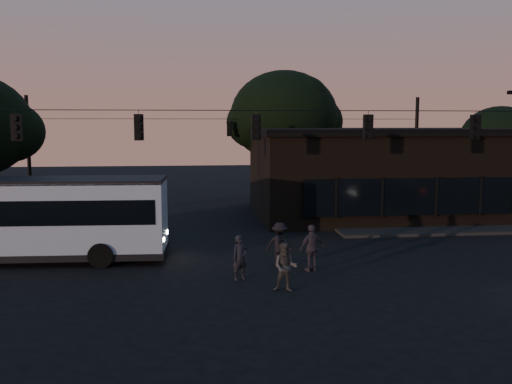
{
  "coord_description": "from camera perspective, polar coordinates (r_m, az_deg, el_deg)",
  "views": [
    {
      "loc": [
        -2.48,
        -18.23,
        5.69
      ],
      "look_at": [
        0.0,
        4.0,
        3.0
      ],
      "focal_mm": 40.0,
      "sensor_mm": 36.0,
      "label": 1
    }
  ],
  "objects": [
    {
      "name": "tree_right",
      "position": [
        41.63,
        23.19,
        4.85
      ],
      "size": [
        5.2,
        5.2,
        6.86
      ],
      "color": "black",
      "rests_on": "ground"
    },
    {
      "name": "building",
      "position": [
        36.2,
        12.15,
        1.98
      ],
      "size": [
        15.4,
        10.41,
        5.4
      ],
      "color": "black",
      "rests_on": "ground"
    },
    {
      "name": "pedestrian_c",
      "position": [
        22.23,
        5.61,
        -5.59
      ],
      "size": [
        1.16,
        0.78,
        1.82
      ],
      "primitive_type": "imported",
      "rotation": [
        0.0,
        0.0,
        3.49
      ],
      "color": "#352E39",
      "rests_on": "ground"
    },
    {
      "name": "signal_rig_near",
      "position": [
        22.4,
        0.0,
        3.68
      ],
      "size": [
        26.24,
        0.3,
        7.5
      ],
      "color": "black",
      "rests_on": "ground"
    },
    {
      "name": "tree_behind",
      "position": [
        40.75,
        2.81,
        7.55
      ],
      "size": [
        7.6,
        7.6,
        9.43
      ],
      "color": "black",
      "rests_on": "ground"
    },
    {
      "name": "pedestrian_a",
      "position": [
        20.96,
        -1.61,
        -6.57
      ],
      "size": [
        0.71,
        0.61,
        1.65
      ],
      "primitive_type": "imported",
      "rotation": [
        0.0,
        0.0,
        0.42
      ],
      "color": "black",
      "rests_on": "ground"
    },
    {
      "name": "signal_rig_far",
      "position": [
        38.34,
        -2.66,
        4.63
      ],
      "size": [
        26.24,
        0.3,
        7.5
      ],
      "color": "black",
      "rests_on": "ground"
    },
    {
      "name": "ground",
      "position": [
        19.25,
        1.34,
        -10.33
      ],
      "size": [
        120.0,
        120.0,
        0.0
      ],
      "primitive_type": "plane",
      "color": "black",
      "rests_on": "ground"
    },
    {
      "name": "pedestrian_b",
      "position": [
        19.55,
        2.96,
        -7.51
      ],
      "size": [
        0.95,
        0.83,
        1.68
      ],
      "primitive_type": "imported",
      "rotation": [
        0.0,
        0.0,
        -0.26
      ],
      "color": "#3E3B38",
      "rests_on": "ground"
    },
    {
      "name": "pedestrian_d",
      "position": [
        22.85,
        2.38,
        -5.28
      ],
      "size": [
        1.32,
        1.13,
        1.77
      ],
      "primitive_type": "imported",
      "rotation": [
        0.0,
        0.0,
        2.64
      ],
      "color": "black",
      "rests_on": "ground"
    },
    {
      "name": "bus",
      "position": [
        25.5,
        -22.84,
        -2.15
      ],
      "size": [
        12.34,
        3.39,
        3.45
      ],
      "rotation": [
        0.0,
        0.0,
        -0.04
      ],
      "color": "#9DB1C8",
      "rests_on": "ground"
    },
    {
      "name": "sidewalk_far_right",
      "position": [
        35.77,
        17.62,
        -2.5
      ],
      "size": [
        14.0,
        10.0,
        0.15
      ],
      "primitive_type": "cube",
      "color": "black",
      "rests_on": "ground"
    }
  ]
}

